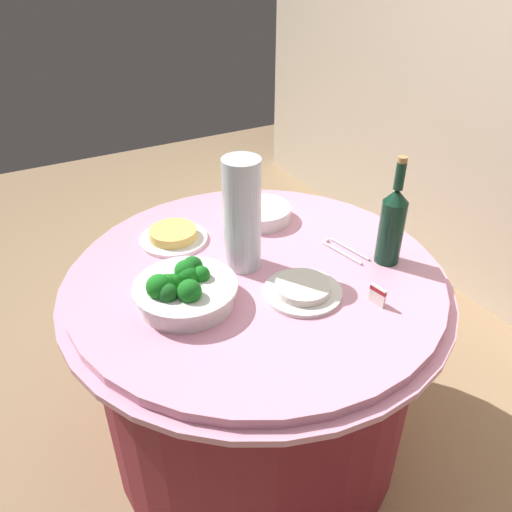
% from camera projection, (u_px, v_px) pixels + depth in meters
% --- Properties ---
extents(ground_plane, '(6.00, 6.00, 0.00)m').
position_uv_depth(ground_plane, '(256.00, 431.00, 1.92)').
color(ground_plane, '#9E7F5B').
extents(buffet_table, '(1.16, 1.16, 0.74)m').
position_uv_depth(buffet_table, '(256.00, 359.00, 1.72)').
color(buffet_table, maroon).
rests_on(buffet_table, ground_plane).
extents(broccoli_bowl, '(0.28, 0.28, 0.11)m').
position_uv_depth(broccoli_bowl, '(184.00, 290.00, 1.36)').
color(broccoli_bowl, white).
rests_on(broccoli_bowl, buffet_table).
extents(plate_stack, '(0.21, 0.21, 0.05)m').
position_uv_depth(plate_stack, '(260.00, 213.00, 1.76)').
color(plate_stack, white).
rests_on(plate_stack, buffet_table).
extents(wine_bottle, '(0.07, 0.07, 0.34)m').
position_uv_depth(wine_bottle, '(392.00, 224.00, 1.49)').
color(wine_bottle, '#0F3421').
rests_on(wine_bottle, buffet_table).
extents(decorative_fruit_vase, '(0.11, 0.11, 0.34)m').
position_uv_depth(decorative_fruit_vase, '(242.00, 222.00, 1.46)').
color(decorative_fruit_vase, silver).
rests_on(decorative_fruit_vase, buffet_table).
extents(serving_tongs, '(0.17, 0.07, 0.01)m').
position_uv_depth(serving_tongs, '(344.00, 250.00, 1.60)').
color(serving_tongs, silver).
rests_on(serving_tongs, buffet_table).
extents(food_plate_noodles, '(0.22, 0.22, 0.04)m').
position_uv_depth(food_plate_noodles, '(173.00, 236.00, 1.65)').
color(food_plate_noodles, white).
rests_on(food_plate_noodles, buffet_table).
extents(food_plate_rice, '(0.22, 0.22, 0.03)m').
position_uv_depth(food_plate_rice, '(303.00, 290.00, 1.41)').
color(food_plate_rice, white).
rests_on(food_plate_rice, buffet_table).
extents(label_placard_front, '(0.05, 0.02, 0.05)m').
position_uv_depth(label_placard_front, '(378.00, 295.00, 1.37)').
color(label_placard_front, white).
rests_on(label_placard_front, buffet_table).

